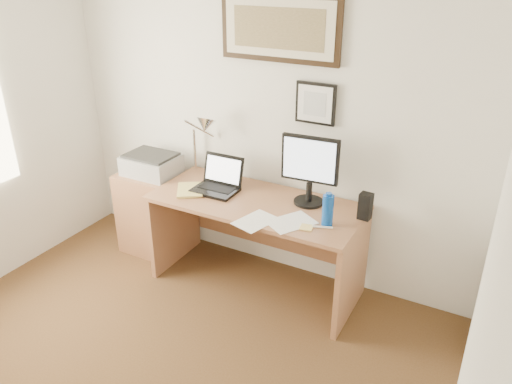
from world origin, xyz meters
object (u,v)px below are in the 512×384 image
Objects in this scene: lcd_monitor at (310,167)px; water_bottle at (328,210)px; book at (177,191)px; side_cabinet at (152,212)px; desk at (261,224)px; laptop at (218,183)px; printer at (151,164)px.

water_bottle is at bearing -44.97° from lcd_monitor.
side_cabinet is at bearing 156.67° from book.
desk is at bearing 163.43° from water_bottle.
desk is 0.46m from laptop.
printer is at bearing -177.05° from lcd_monitor.
lcd_monitor is at bearing 2.95° from printer.
water_bottle is 0.50× the size of printer.
laptop is (-0.95, 0.13, -0.05)m from water_bottle.
water_bottle is at bearing -7.71° from laptop.
lcd_monitor reaches higher than book.
laptop reaches higher than side_cabinet.
side_cabinet is 1.75m from water_bottle.
printer is (-1.40, -0.07, -0.22)m from lcd_monitor.
laptop is (-0.35, -0.05, 0.29)m from desk.
printer is (0.03, 0.03, 0.45)m from side_cabinet.
water_bottle is at bearing -5.86° from printer.
book is 0.51× the size of lcd_monitor.
printer is (-1.04, -0.01, 0.30)m from desk.
laptop reaches higher than printer.
laptop reaches higher than desk.
laptop is 0.76m from lcd_monitor.
desk is 4.66× the size of laptop.
printer is (-1.64, 0.17, -0.04)m from water_bottle.
water_bottle reaches higher than desk.
book is 0.60× the size of printer.
desk is (-0.60, 0.18, -0.35)m from water_bottle.
book is at bearing -177.42° from water_bottle.
water_bottle is 0.64× the size of laptop.
laptop is 0.66× the size of lcd_monitor.
water_bottle is 0.83× the size of book.
desk is at bearing 20.83° from book.
desk is at bearing 0.54° from printer.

